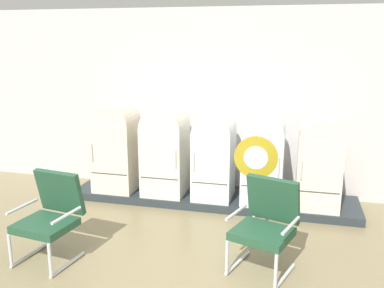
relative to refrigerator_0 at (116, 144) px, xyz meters
name	(u,v)px	position (x,y,z in m)	size (l,w,h in m)	color
back_wall	(221,101)	(1.61, 0.75, 0.66)	(11.76, 0.12, 3.10)	silver
display_plinth	(212,198)	(1.61, 0.11, -0.84)	(4.58, 0.95, 0.12)	#293136
refrigerator_0	(116,144)	(0.00, 0.00, 0.00)	(0.66, 0.67, 1.47)	silver
refrigerator_1	(165,148)	(0.84, 0.01, -0.02)	(0.66, 0.69, 1.44)	silver
refrigerator_2	(214,153)	(1.65, 0.02, -0.05)	(0.60, 0.70, 1.36)	white
refrigerator_3	(263,156)	(2.41, -0.01, -0.03)	(0.61, 0.64, 1.40)	white
refrigerator_4	(319,160)	(3.24, -0.01, -0.05)	(0.63, 0.64, 1.37)	silver
armchair_left	(51,213)	(0.09, -2.13, -0.32)	(0.76, 0.78, 1.06)	silver
armchair_right	(266,221)	(2.60, -1.75, -0.32)	(0.82, 0.85, 1.06)	silver
sign_stand	(255,187)	(2.40, -1.13, -0.14)	(0.55, 0.32, 1.42)	#2D2D30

